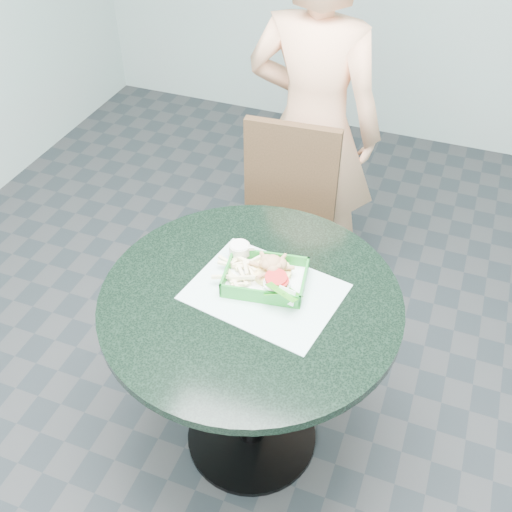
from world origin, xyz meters
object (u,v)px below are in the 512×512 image
(crab_sandwich, at_px, (273,272))
(sauce_ramekin, at_px, (245,251))
(cafe_table, at_px, (251,337))
(food_basket, at_px, (265,284))
(diner_person, at_px, (314,118))
(dining_chair, at_px, (282,221))

(crab_sandwich, xyz_separation_m, sauce_ramekin, (-0.12, 0.06, 0.00))
(cafe_table, distance_m, food_basket, 0.20)
(diner_person, relative_size, crab_sandwich, 14.11)
(cafe_table, bearing_deg, sauce_ramekin, 117.12)
(cafe_table, xyz_separation_m, food_basket, (0.02, 0.07, 0.19))
(diner_person, bearing_deg, food_basket, 100.98)
(sauce_ramekin, bearing_deg, food_basket, -40.42)
(dining_chair, relative_size, diner_person, 0.55)
(food_basket, relative_size, crab_sandwich, 2.04)
(dining_chair, height_order, food_basket, dining_chair)
(sauce_ramekin, bearing_deg, crab_sandwich, -26.43)
(diner_person, xyz_separation_m, sauce_ramekin, (0.02, -0.83, -0.05))
(food_basket, bearing_deg, cafe_table, -109.17)
(cafe_table, xyz_separation_m, crab_sandwich, (0.04, 0.09, 0.22))
(diner_person, height_order, crab_sandwich, diner_person)
(cafe_table, xyz_separation_m, sauce_ramekin, (-0.08, 0.15, 0.22))
(sauce_ramekin, bearing_deg, dining_chair, 94.85)
(diner_person, distance_m, sauce_ramekin, 0.83)
(diner_person, relative_size, sauce_ramekin, 25.67)
(diner_person, bearing_deg, crab_sandwich, 102.20)
(dining_chair, bearing_deg, food_basket, -80.64)
(cafe_table, bearing_deg, crab_sandwich, 67.71)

